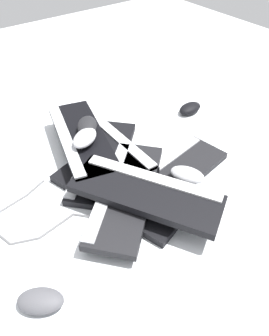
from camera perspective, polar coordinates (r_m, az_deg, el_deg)
The scene contains 14 objects.
ground_plane at distance 1.10m, azimuth -3.84°, elevation -1.32°, with size 3.20×3.20×0.00m, color silver.
keyboard_0 at distance 1.15m, azimuth -5.54°, elevation 1.47°, with size 0.41×0.42×0.03m.
keyboard_1 at distance 1.03m, azimuth -3.03°, elevation -4.52°, with size 0.46×0.27×0.03m.
keyboard_2 at distance 1.09m, azimuth 6.34°, elevation -1.37°, with size 0.22×0.46×0.03m.
keyboard_3 at distance 0.99m, azimuth -1.52°, elevation -4.20°, with size 0.40×0.43×0.03m.
keyboard_4 at distance 1.17m, azimuth -5.24°, elevation 4.15°, with size 0.44×0.16×0.03m.
keyboard_5 at distance 1.16m, azimuth -9.28°, elevation 5.20°, with size 0.46×0.26×0.03m.
keyboard_6 at distance 0.95m, azimuth 2.02°, elevation -4.31°, with size 0.46×0.35×0.03m.
mouse_0 at distance 0.85m, azimuth -16.07°, elevation -21.34°, with size 0.11×0.07×0.04m, color #4C4C51.
mouse_1 at distance 1.05m, azimuth 9.18°, elevation -1.15°, with size 0.11×0.07×0.04m, color #B7B7BC.
mouse_2 at distance 1.42m, azimuth 9.63°, elevation 10.22°, with size 0.11×0.07×0.04m, color black.
mouse_3 at distance 1.09m, azimuth -8.65°, elevation 5.22°, with size 0.11×0.07×0.04m, color #B7B7BC.
mouse_4 at distance 1.15m, azimuth -8.25°, elevation 7.31°, with size 0.11×0.07×0.04m, color black.
cable_0 at distance 1.01m, azimuth -15.92°, elevation -8.55°, with size 0.34×0.27×0.01m.
Camera 1 is at (-0.68, 0.42, 0.76)m, focal length 35.00 mm.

